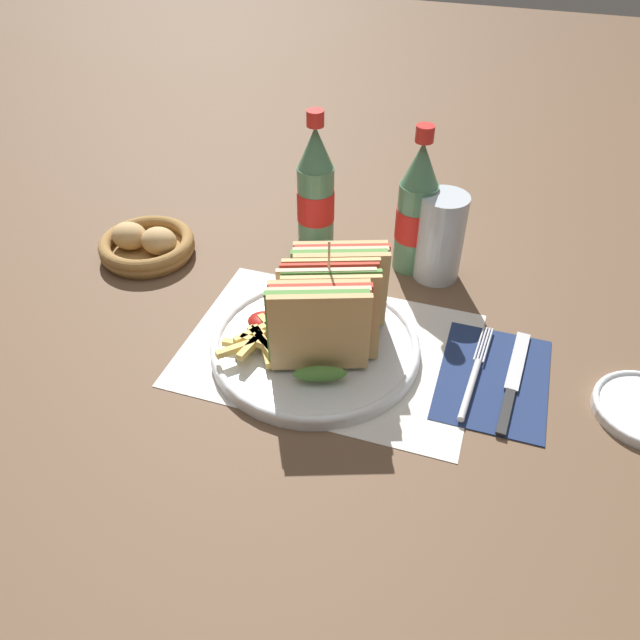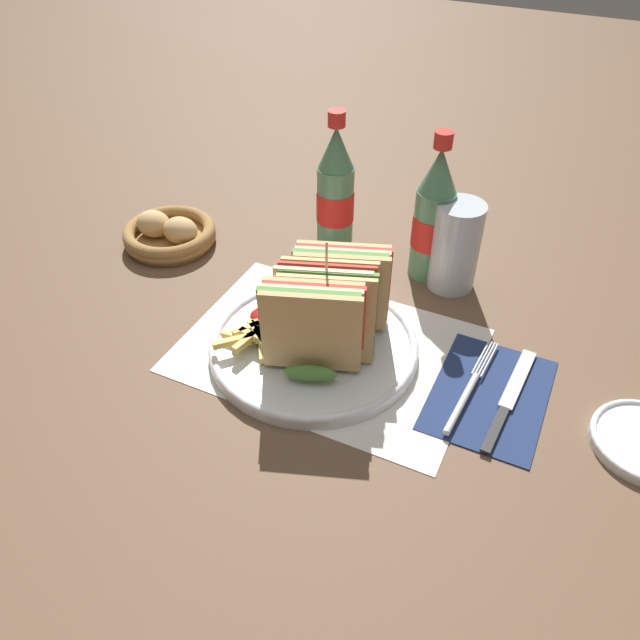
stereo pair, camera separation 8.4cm
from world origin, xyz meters
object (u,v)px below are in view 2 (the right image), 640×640
coke_bottle_far (433,218)px  bread_basket (169,234)px  knife (509,399)px  plate_main (314,345)px  coke_bottle_near (335,194)px  fork (467,393)px  club_sandwich (328,309)px  glass_near (456,246)px

coke_bottle_far → bread_basket: (-0.42, -0.10, -0.08)m
knife → coke_bottle_far: bearing=132.9°
coke_bottle_far → plate_main: bearing=-108.6°
coke_bottle_near → bread_basket: size_ratio=1.52×
fork → knife: bearing=21.1°
club_sandwich → bread_basket: size_ratio=1.20×
knife → coke_bottle_near: coke_bottle_near is taller
coke_bottle_near → glass_near: coke_bottle_near is taller
knife → bread_basket: bread_basket is taller
plate_main → fork: 0.21m
knife → glass_near: (-0.14, 0.21, 0.06)m
glass_near → knife: bearing=-56.7°
fork → coke_bottle_near: (-0.29, 0.24, 0.09)m
club_sandwich → knife: size_ratio=0.95×
plate_main → club_sandwich: club_sandwich is taller
fork → coke_bottle_far: bearing=122.7°
club_sandwich → bread_basket: club_sandwich is taller
fork → glass_near: size_ratio=1.32×
glass_near → bread_basket: 0.47m
glass_near → fork: bearing=-68.6°
coke_bottle_far → fork: bearing=-61.2°
plate_main → coke_bottle_near: size_ratio=1.21×
glass_near → bread_basket: bearing=-168.8°
club_sandwich → coke_bottle_near: (-0.10, 0.24, 0.02)m
club_sandwich → coke_bottle_near: size_ratio=0.79×
knife → glass_near: glass_near is taller
fork → coke_bottle_near: 0.39m
plate_main → glass_near: size_ratio=2.04×
club_sandwich → coke_bottle_far: (0.06, 0.24, 0.02)m
plate_main → bread_basket: bearing=157.8°
plate_main → coke_bottle_far: coke_bottle_far is taller
fork → bread_basket: bread_basket is taller
knife → coke_bottle_far: size_ratio=0.83×
club_sandwich → glass_near: 0.25m
club_sandwich → knife: club_sandwich is taller
club_sandwich → coke_bottle_far: 0.25m
coke_bottle_far → bread_basket: coke_bottle_far is taller
coke_bottle_far → knife: bearing=-51.0°
club_sandwich → fork: 0.21m
knife → coke_bottle_far: (-0.18, 0.22, 0.10)m
bread_basket → glass_near: bearing=11.2°
club_sandwich → coke_bottle_far: coke_bottle_far is taller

